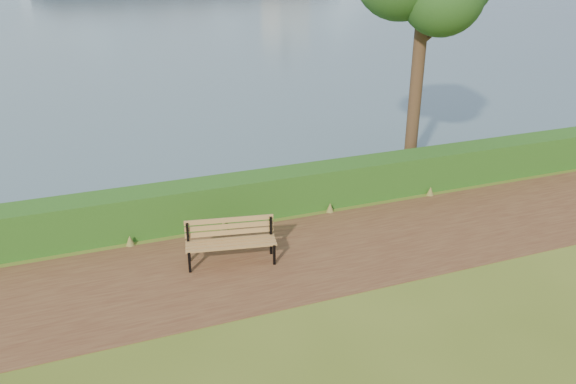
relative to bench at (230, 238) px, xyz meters
name	(u,v)px	position (x,y,z in m)	size (l,w,h in m)	color
ground	(301,264)	(1.31, -0.63, -0.53)	(140.00, 140.00, 0.00)	#505F1B
path	(296,257)	(1.31, -0.33, -0.52)	(40.00, 3.40, 0.01)	#532C1C
hedge	(261,194)	(1.31, 1.97, -0.03)	(32.00, 0.85, 1.00)	#1E4714
bench	(230,238)	(0.00, 0.00, 0.00)	(1.89, 0.86, 0.92)	black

